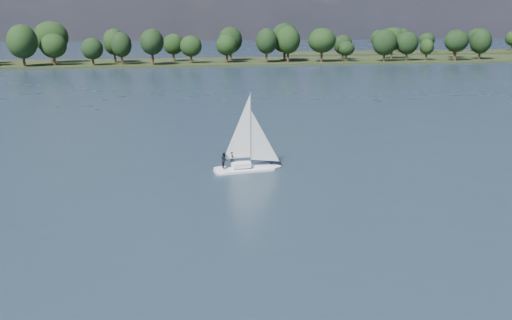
{
  "coord_description": "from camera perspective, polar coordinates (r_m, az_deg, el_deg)",
  "views": [
    {
      "loc": [
        -14.09,
        -26.62,
        18.04
      ],
      "look_at": [
        -3.36,
        34.65,
        2.5
      ],
      "focal_mm": 40.0,
      "sensor_mm": 36.0,
      "label": 1
    }
  ],
  "objects": [
    {
      "name": "ground",
      "position": [
        128.67,
        -3.57,
        5.94
      ],
      "size": [
        700.0,
        700.0,
        0.0
      ],
      "primitive_type": "plane",
      "color": "#233342",
      "rests_on": "ground"
    },
    {
      "name": "sailboat",
      "position": [
        68.41,
        -1.17,
        1.14
      ],
      "size": [
        7.81,
        3.14,
        9.99
      ],
      "rotation": [
        0.0,
        0.0,
        0.14
      ],
      "color": "white",
      "rests_on": "ground"
    },
    {
      "name": "treeline",
      "position": [
        234.94,
        -11.17,
        11.33
      ],
      "size": [
        562.65,
        74.15,
        18.71
      ],
      "color": "black",
      "rests_on": "ground"
    },
    {
      "name": "far_shore_back",
      "position": [
        335.84,
        21.65,
        9.98
      ],
      "size": [
        220.0,
        30.0,
        1.4
      ],
      "primitive_type": "cube",
      "color": "black",
      "rests_on": "ground"
    },
    {
      "name": "far_shore",
      "position": [
        239.72,
        -6.63,
        9.62
      ],
      "size": [
        660.0,
        40.0,
        1.5
      ],
      "primitive_type": "cube",
      "color": "black",
      "rests_on": "ground"
    }
  ]
}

